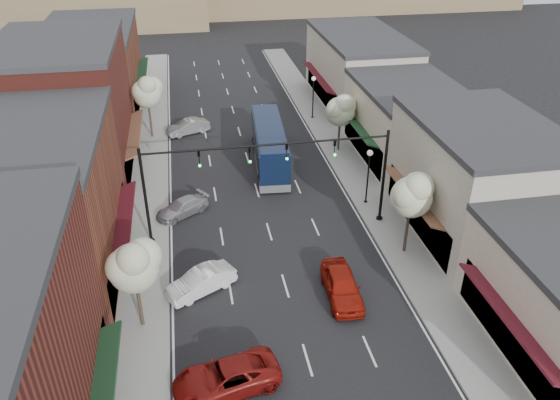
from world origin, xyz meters
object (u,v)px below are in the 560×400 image
red_hatchback (342,285)px  tree_left_near (134,265)px  parked_car_a (226,377)px  coach_bus (269,145)px  parked_car_b (201,282)px  parked_car_e (188,127)px  tree_right_far (341,109)px  lamp_post_far (313,90)px  signal_mast_left (181,180)px  tree_right_near (413,194)px  lamp_post_near (369,168)px  tree_left_far (147,91)px  parked_car_c (182,207)px  signal_mast_right (351,166)px

red_hatchback → tree_left_near: bearing=-174.8°
red_hatchback → parked_car_a: (-7.24, -5.51, -0.09)m
coach_bus → parked_car_b: bearing=-108.1°
parked_car_a → parked_car_b: parked_car_a is taller
parked_car_e → parked_car_a: bearing=-19.9°
tree_right_far → parked_car_e: size_ratio=1.31×
lamp_post_far → red_hatchback: size_ratio=0.94×
red_hatchback → parked_car_a: red_hatchback is taller
signal_mast_left → tree_left_near: bearing=-108.1°
tree_right_near → parked_car_e: tree_right_near is taller
lamp_post_near → tree_left_near: bearing=-146.7°
tree_left_far → lamp_post_near: tree_left_far is taller
signal_mast_left → tree_left_far: bearing=98.3°
tree_right_near → parked_car_c: size_ratio=1.46×
tree_left_near → signal_mast_right: bearing=30.1°
signal_mast_right → parked_car_e: (-10.53, 18.39, -3.94)m
signal_mast_left → parked_car_c: size_ratio=2.02×
tree_left_near → parked_car_b: (3.28, 2.49, -3.53)m
tree_right_far → tree_left_near: tree_left_near is taller
tree_right_near → tree_left_far: size_ratio=0.97×
parked_car_a → tree_left_far: bearing=176.1°
parked_car_a → lamp_post_far: bearing=148.7°
parked_car_a → parked_car_b: (-0.78, 7.46, -0.02)m
signal_mast_left → tree_right_far: bearing=40.5°
tree_right_near → lamp_post_near: size_ratio=1.34×
signal_mast_right → tree_right_far: signal_mast_right is taller
signal_mast_right → lamp_post_far: (2.18, 20.00, -1.62)m
tree_right_near → tree_right_far: 16.01m
tree_right_far → red_hatchback: tree_right_far is taller
tree_left_far → parked_car_e: tree_left_far is taller
parked_car_a → parked_car_e: parked_car_a is taller
tree_right_near → tree_right_far: bearing=90.0°
signal_mast_right → coach_bus: (-3.86, 10.56, -2.84)m
signal_mast_right → coach_bus: 11.59m
signal_mast_left → lamp_post_near: size_ratio=1.85×
lamp_post_near → coach_bus: lamp_post_near is taller
coach_bus → tree_right_near: bearing=-61.1°
parked_car_c → red_hatchback: bearing=5.6°
tree_left_far → lamp_post_far: (16.05, 2.06, -1.60)m
tree_left_near → lamp_post_near: bearing=33.3°
tree_right_near → red_hatchback: (-5.30, -3.46, -3.65)m
coach_bus → parked_car_e: coach_bus is taller
lamp_post_far → signal_mast_left: bearing=-123.9°
tree_left_near → parked_car_a: 7.31m
tree_left_near → lamp_post_far: tree_left_near is taller
signal_mast_right → lamp_post_near: bearing=48.9°
tree_right_near → parked_car_e: 26.34m
coach_bus → parked_car_b: 17.51m
tree_right_far → parked_car_c: size_ratio=1.33×
parked_car_e → tree_right_near: bearing=9.4°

